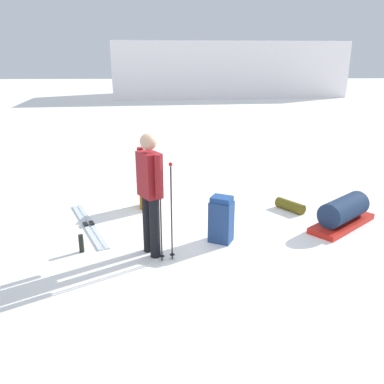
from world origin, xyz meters
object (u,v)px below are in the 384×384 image
(backpack_bright, at_px, (221,220))
(gear_sled, at_px, (343,213))
(ski_poles_planted_near, at_px, (166,208))
(skier_standing, at_px, (150,189))
(backpack_large_dark, at_px, (149,189))
(thermos_bottle, at_px, (81,243))
(sleeping_mat_rolled, at_px, (290,206))
(ski_pair_near, at_px, (89,225))

(backpack_bright, distance_m, gear_sled, 2.08)
(ski_poles_planted_near, relative_size, gear_sled, 1.03)
(skier_standing, bearing_deg, backpack_large_dark, 95.20)
(backpack_bright, xyz_separation_m, thermos_bottle, (-2.00, -0.29, -0.21))
(gear_sled, relative_size, sleeping_mat_rolled, 2.40)
(skier_standing, distance_m, ski_pair_near, 1.76)
(backpack_bright, distance_m, ski_poles_planted_near, 1.04)
(backpack_bright, relative_size, gear_sled, 0.53)
(ski_poles_planted_near, distance_m, thermos_bottle, 1.38)
(thermos_bottle, bearing_deg, backpack_bright, 8.16)
(backpack_bright, relative_size, ski_poles_planted_near, 0.52)
(backpack_large_dark, distance_m, thermos_bottle, 1.93)
(gear_sled, bearing_deg, backpack_large_dark, 163.24)
(ski_poles_planted_near, xyz_separation_m, sleeping_mat_rolled, (2.14, 1.74, -0.66))
(backpack_bright, bearing_deg, thermos_bottle, -171.84)
(backpack_bright, bearing_deg, skier_standing, -159.84)
(backpack_large_dark, distance_m, backpack_bright, 1.86)
(ski_pair_near, xyz_separation_m, ski_poles_planted_near, (1.31, -1.18, 0.74))
(ski_poles_planted_near, bearing_deg, thermos_bottle, 167.80)
(backpack_large_dark, bearing_deg, thermos_bottle, -115.63)
(ski_pair_near, relative_size, sleeping_mat_rolled, 3.34)
(backpack_large_dark, xyz_separation_m, thermos_bottle, (-0.83, -1.73, -0.22))
(backpack_large_dark, xyz_separation_m, gear_sled, (3.19, -0.96, -0.13))
(backpack_large_dark, distance_m, sleeping_mat_rolled, 2.55)
(sleeping_mat_rolled, xyz_separation_m, thermos_bottle, (-3.35, -1.48, 0.04))
(skier_standing, bearing_deg, thermos_bottle, 175.35)
(gear_sled, height_order, sleeping_mat_rolled, gear_sled)
(skier_standing, relative_size, backpack_bright, 2.43)
(backpack_large_dark, relative_size, sleeping_mat_rolled, 1.31)
(ski_pair_near, xyz_separation_m, sleeping_mat_rolled, (3.45, 0.56, 0.08))
(ski_pair_near, bearing_deg, backpack_large_dark, 41.12)
(backpack_bright, height_order, gear_sled, backpack_bright)
(skier_standing, xyz_separation_m, sleeping_mat_rolled, (2.36, 1.56, -0.86))
(backpack_bright, xyz_separation_m, sleeping_mat_rolled, (1.35, 1.19, -0.25))
(thermos_bottle, bearing_deg, ski_pair_near, 96.01)
(backpack_large_dark, bearing_deg, sleeping_mat_rolled, -5.76)
(skier_standing, relative_size, sleeping_mat_rolled, 3.09)
(backpack_large_dark, relative_size, gear_sled, 0.55)
(ski_pair_near, distance_m, ski_poles_planted_near, 1.91)
(ski_poles_planted_near, distance_m, sleeping_mat_rolled, 2.84)
(sleeping_mat_rolled, bearing_deg, gear_sled, -46.66)
(skier_standing, relative_size, ski_pair_near, 0.93)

